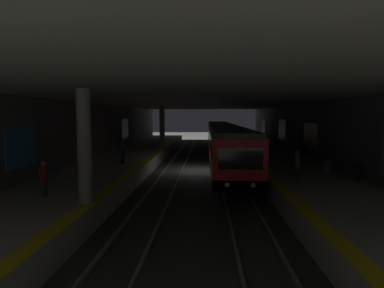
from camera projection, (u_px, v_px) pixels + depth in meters
The scene contains 22 objects.
ground_plane at pixel (200, 171), 25.59m from camera, with size 120.00×120.00×0.00m, color #383A38.
track_left at pixel (227, 170), 25.48m from camera, with size 60.00×1.53×0.16m.
track_right at pixel (174, 170), 25.68m from camera, with size 60.00×1.53×0.16m.
platform_left at pixel (280, 165), 25.24m from camera, with size 60.00×5.30×1.06m.
platform_right at pixel (122, 164), 25.84m from camera, with size 60.00×5.30×1.06m.
wall_left at pixel (317, 137), 24.94m from camera, with size 60.00×0.56×5.60m.
wall_right at pixel (88, 137), 25.78m from camera, with size 60.00×0.56×5.60m.
ceiling_slab at pixel (200, 100), 25.06m from camera, with size 60.00×19.40×0.40m.
pillar_near at pixel (84, 147), 12.21m from camera, with size 0.56×0.56×4.55m.
pillar_far at pixel (162, 127), 33.68m from camera, with size 0.56×0.56×4.55m.
metro_train at pixel (222, 139), 33.45m from camera, with size 36.21×2.83×3.49m.
bench_left_near at pixel (354, 171), 16.74m from camera, with size 1.70×0.47×0.86m.
bench_left_mid at pixel (277, 142), 35.22m from camera, with size 1.70×0.47×0.86m.
bench_left_far at pixel (269, 139), 39.48m from camera, with size 1.70×0.47×0.86m.
bench_right_near at pixel (120, 144), 32.07m from camera, with size 1.70×0.47×0.86m.
bench_right_mid at pixel (134, 140), 38.54m from camera, with size 1.70×0.47×0.86m.
person_waiting_near at pixel (123, 148), 24.59m from camera, with size 0.60×0.23×1.69m.
person_walking_mid at pixel (275, 138), 35.65m from camera, with size 0.60×0.23×1.69m.
person_standing_far at pixel (297, 164), 16.52m from camera, with size 0.60×0.23×1.66m.
person_boarding at pixel (44, 178), 13.26m from camera, with size 0.60×0.22×1.56m.
backpack_on_floor at pixel (123, 161), 22.37m from camera, with size 0.30×0.20×0.40m.
trash_bin at pixel (327, 167), 18.71m from camera, with size 0.44×0.44×0.85m.
Camera 1 is at (-25.29, -0.48, 4.54)m, focal length 28.83 mm.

